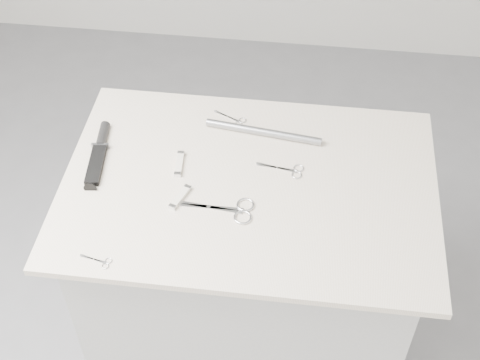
# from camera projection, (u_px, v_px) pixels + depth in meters

# --- Properties ---
(ground) EXTENTS (4.00, 4.00, 0.01)m
(ground) POSITION_uv_depth(u_px,v_px,m) (247.00, 357.00, 2.45)
(ground) COLOR gray
(ground) RESTS_ON ground
(plinth) EXTENTS (0.90, 0.60, 0.90)m
(plinth) POSITION_uv_depth(u_px,v_px,m) (248.00, 285.00, 2.12)
(plinth) COLOR #B0B0AD
(plinth) RESTS_ON ground
(display_board) EXTENTS (1.00, 0.70, 0.02)m
(display_board) POSITION_uv_depth(u_px,v_px,m) (249.00, 186.00, 1.79)
(display_board) COLOR beige
(display_board) RESTS_ON plinth
(large_shears) EXTENTS (0.21, 0.09, 0.01)m
(large_shears) POSITION_uv_depth(u_px,v_px,m) (231.00, 210.00, 1.71)
(large_shears) COLOR silver
(large_shears) RESTS_ON display_board
(embroidery_scissors_a) EXTENTS (0.13, 0.06, 0.00)m
(embroidery_scissors_a) POSITION_uv_depth(u_px,v_px,m) (289.00, 170.00, 1.81)
(embroidery_scissors_a) COLOR silver
(embroidery_scissors_a) RESTS_ON display_board
(embroidery_scissors_b) EXTENTS (0.10, 0.07, 0.00)m
(embroidery_scissors_b) POSITION_uv_depth(u_px,v_px,m) (234.00, 120.00, 1.96)
(embroidery_scissors_b) COLOR silver
(embroidery_scissors_b) RESTS_ON display_board
(tiny_scissors) EXTENTS (0.08, 0.04, 0.00)m
(tiny_scissors) POSITION_uv_depth(u_px,v_px,m) (100.00, 261.00, 1.60)
(tiny_scissors) COLOR silver
(tiny_scissors) RESTS_ON display_board
(sheathed_knife) EXTENTS (0.06, 0.24, 0.03)m
(sheathed_knife) POSITION_uv_depth(u_px,v_px,m) (99.00, 151.00, 1.86)
(sheathed_knife) COLOR black
(sheathed_knife) RESTS_ON display_board
(pocket_knife_a) EXTENTS (0.03, 0.09, 0.01)m
(pocket_knife_a) POSITION_uv_depth(u_px,v_px,m) (179.00, 164.00, 1.82)
(pocket_knife_a) COLOR silver
(pocket_knife_a) RESTS_ON display_board
(pocket_knife_b) EXTENTS (0.05, 0.09, 0.01)m
(pocket_knife_b) POSITION_uv_depth(u_px,v_px,m) (180.00, 197.00, 1.74)
(pocket_knife_b) COLOR silver
(pocket_knife_b) RESTS_ON display_board
(metal_rail) EXTENTS (0.34, 0.07, 0.02)m
(metal_rail) POSITION_uv_depth(u_px,v_px,m) (263.00, 132.00, 1.91)
(metal_rail) COLOR gray
(metal_rail) RESTS_ON display_board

